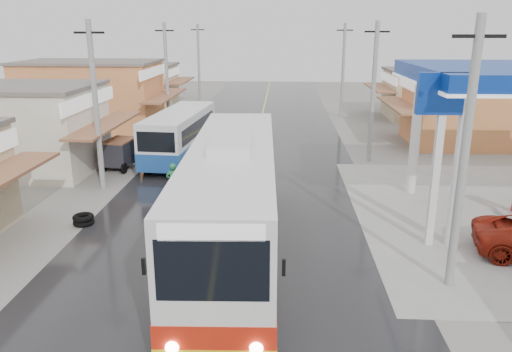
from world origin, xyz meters
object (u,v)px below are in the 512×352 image
(coach_bus, at_px, (233,198))
(cyclist, at_px, (175,192))
(second_bus, at_px, (180,134))
(tyre_stack, at_px, (83,220))
(tricycle_near, at_px, (120,152))

(coach_bus, bearing_deg, cyclist, 121.79)
(second_bus, xyz_separation_m, tyre_stack, (-1.90, -10.43, -1.34))
(cyclist, xyz_separation_m, tricycle_near, (-4.32, 5.97, 0.29))
(tyre_stack, bearing_deg, tricycle_near, 97.44)
(coach_bus, relative_size, second_bus, 1.52)
(tricycle_near, relative_size, tyre_stack, 2.80)
(second_bus, height_order, tricycle_near, second_bus)
(coach_bus, bearing_deg, tricycle_near, 123.01)
(coach_bus, distance_m, second_bus, 13.40)
(second_bus, relative_size, tricycle_near, 3.75)
(second_bus, relative_size, tyre_stack, 10.50)
(second_bus, xyz_separation_m, tricycle_near, (-2.98, -2.16, -0.59))
(second_bus, bearing_deg, coach_bus, -66.05)
(coach_bus, height_order, cyclist, coach_bus)
(second_bus, height_order, cyclist, second_bus)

